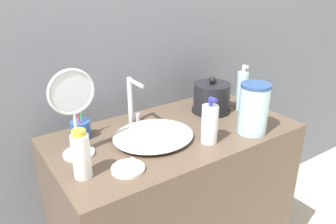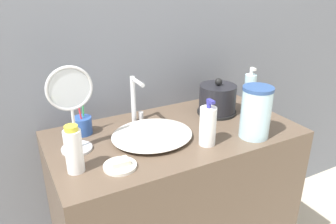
{
  "view_description": "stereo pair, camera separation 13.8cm",
  "coord_description": "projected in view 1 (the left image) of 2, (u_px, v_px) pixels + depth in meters",
  "views": [
    {
      "loc": [
        -0.75,
        -0.76,
        1.5
      ],
      "look_at": [
        -0.03,
        0.29,
        0.96
      ],
      "focal_mm": 35.0,
      "sensor_mm": 36.0,
      "label": 1
    },
    {
      "loc": [
        -0.63,
        -0.83,
        1.5
      ],
      "look_at": [
        -0.03,
        0.29,
        0.96
      ],
      "focal_mm": 35.0,
      "sensor_mm": 36.0,
      "label": 2
    }
  ],
  "objects": [
    {
      "name": "wall_back",
      "position": [
        136.0,
        20.0,
        1.5
      ],
      "size": [
        6.0,
        0.04,
        2.6
      ],
      "color": "slate",
      "rests_on": "ground_plane"
    },
    {
      "name": "vanity_counter",
      "position": [
        174.0,
        209.0,
        1.6
      ],
      "size": [
        1.08,
        0.58,
        0.86
      ],
      "color": "brown",
      "rests_on": "ground_plane"
    },
    {
      "name": "sink_basin",
      "position": [
        153.0,
        135.0,
        1.36
      ],
      "size": [
        0.34,
        0.31,
        0.04
      ],
      "color": "silver",
      "rests_on": "vanity_counter"
    },
    {
      "name": "faucet",
      "position": [
        132.0,
        99.0,
        1.46
      ],
      "size": [
        0.06,
        0.13,
        0.22
      ],
      "color": "silver",
      "rests_on": "vanity_counter"
    },
    {
      "name": "electric_kettle",
      "position": [
        212.0,
        98.0,
        1.62
      ],
      "size": [
        0.19,
        0.19,
        0.18
      ],
      "color": "black",
      "rests_on": "vanity_counter"
    },
    {
      "name": "toothbrush_cup",
      "position": [
        81.0,
        129.0,
        1.36
      ],
      "size": [
        0.08,
        0.08,
        0.2
      ],
      "color": "#2D519E",
      "rests_on": "vanity_counter"
    },
    {
      "name": "lotion_bottle",
      "position": [
        242.0,
        91.0,
        1.63
      ],
      "size": [
        0.05,
        0.05,
        0.23
      ],
      "color": "silver",
      "rests_on": "vanity_counter"
    },
    {
      "name": "shampoo_bottle",
      "position": [
        210.0,
        124.0,
        1.31
      ],
      "size": [
        0.07,
        0.07,
        0.2
      ],
      "color": "white",
      "rests_on": "vanity_counter"
    },
    {
      "name": "mouthwash_bottle",
      "position": [
        81.0,
        155.0,
        1.08
      ],
      "size": [
        0.06,
        0.06,
        0.18
      ],
      "color": "white",
      "rests_on": "vanity_counter"
    },
    {
      "name": "soap_dish",
      "position": [
        128.0,
        168.0,
        1.15
      ],
      "size": [
        0.12,
        0.12,
        0.03
      ],
      "color": "silver",
      "rests_on": "vanity_counter"
    },
    {
      "name": "vanity_mirror",
      "position": [
        74.0,
        109.0,
        1.18
      ],
      "size": [
        0.17,
        0.12,
        0.34
      ],
      "color": "silver",
      "rests_on": "vanity_counter"
    },
    {
      "name": "water_pitcher",
      "position": [
        254.0,
        109.0,
        1.39
      ],
      "size": [
        0.13,
        0.13,
        0.22
      ],
      "color": "#B2DBEA",
      "rests_on": "vanity_counter"
    }
  ]
}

